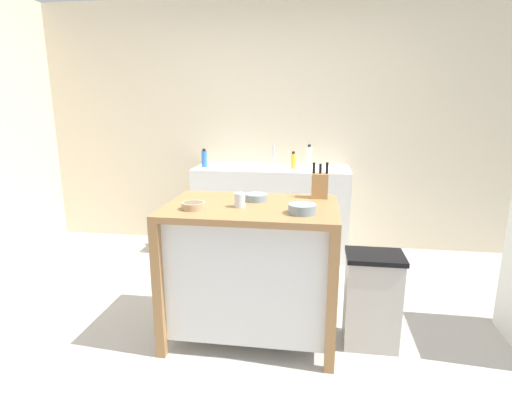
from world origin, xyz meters
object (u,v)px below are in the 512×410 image
at_px(drinking_cup, 240,200).
at_px(sink_faucet, 274,155).
at_px(kitchen_island, 252,264).
at_px(trash_bin, 372,300).
at_px(knife_block, 320,185).
at_px(bowl_ceramic_wide, 194,205).
at_px(bowl_stoneware_deep, 256,197).
at_px(bowl_ceramic_small, 302,209).
at_px(bottle_spray_cleaner, 309,156).
at_px(bottle_dish_soap, 293,161).
at_px(bottle_hand_soap, 204,159).

height_order(drinking_cup, sink_faucet, sink_faucet).
xyz_separation_m(kitchen_island, trash_bin, (0.79, -0.01, -0.20)).
relative_size(kitchen_island, drinking_cup, 12.24).
height_order(knife_block, bowl_ceramic_wide, knife_block).
relative_size(bowl_stoneware_deep, trash_bin, 0.24).
relative_size(bowl_ceramic_small, bowl_ceramic_wide, 1.13).
relative_size(bowl_stoneware_deep, bottle_spray_cleaner, 0.65).
xyz_separation_m(knife_block, bowl_ceramic_small, (-0.10, -0.43, -0.06)).
bearing_deg(trash_bin, bowl_ceramic_small, -161.29).
bearing_deg(bottle_dish_soap, bowl_ceramic_small, -84.72).
distance_m(bowl_ceramic_small, sink_faucet, 1.97).
bearing_deg(bowl_ceramic_small, bowl_stoneware_deep, 138.16).
distance_m(bowl_ceramic_small, bowl_ceramic_wide, 0.67).
bearing_deg(bottle_spray_cleaner, knife_block, -85.69).
bearing_deg(sink_faucet, drinking_cup, -90.44).
height_order(knife_block, bottle_hand_soap, knife_block).
bearing_deg(bowl_ceramic_wide, bottle_hand_soap, 103.28).
bearing_deg(drinking_cup, kitchen_island, 45.87).
height_order(kitchen_island, bowl_ceramic_wide, bowl_ceramic_wide).
bearing_deg(bowl_stoneware_deep, bowl_ceramic_wide, -141.70).
bearing_deg(bowl_ceramic_wide, kitchen_island, 24.94).
xyz_separation_m(bowl_ceramic_small, bottle_hand_soap, (-1.07, 1.74, 0.04)).
height_order(bowl_ceramic_small, bottle_hand_soap, bottle_hand_soap).
bearing_deg(knife_block, sink_faucet, 107.70).
xyz_separation_m(kitchen_island, bowl_ceramic_wide, (-0.34, -0.16, 0.43)).
relative_size(trash_bin, bottle_spray_cleaner, 2.74).
bearing_deg(trash_bin, bottle_spray_cleaner, 105.17).
relative_size(knife_block, bottle_hand_soap, 1.33).
relative_size(knife_block, bowl_ceramic_wide, 1.68).
height_order(bowl_stoneware_deep, bowl_ceramic_wide, bowl_stoneware_deep).
bearing_deg(bowl_ceramic_small, sink_faucet, 101.11).
xyz_separation_m(bowl_ceramic_wide, bottle_spray_cleaner, (0.66, 1.88, 0.07)).
distance_m(bowl_stoneware_deep, trash_bin, 1.00).
xyz_separation_m(bowl_ceramic_wide, sink_faucet, (0.29, 1.93, 0.08)).
bearing_deg(bottle_spray_cleaner, kitchen_island, -100.51).
bearing_deg(trash_bin, knife_block, 142.65).
bearing_deg(kitchen_island, knife_block, 31.99).
relative_size(bowl_stoneware_deep, drinking_cup, 1.66).
relative_size(drinking_cup, bottle_dish_soap, 0.52).
xyz_separation_m(kitchen_island, bowl_stoneware_deep, (0.02, 0.12, 0.43)).
bearing_deg(bottle_dish_soap, kitchen_island, -95.98).
bearing_deg(kitchen_island, bowl_ceramic_wide, -155.06).
xyz_separation_m(kitchen_island, bottle_dish_soap, (0.17, 1.60, 0.47)).
distance_m(bowl_ceramic_small, trash_bin, 0.80).
height_order(bottle_spray_cleaner, bottle_dish_soap, bottle_spray_cleaner).
distance_m(bowl_ceramic_wide, drinking_cup, 0.29).
height_order(trash_bin, bottle_spray_cleaner, bottle_spray_cleaner).
xyz_separation_m(drinking_cup, bottle_dish_soap, (0.23, 1.66, 0.02)).
height_order(bowl_ceramic_wide, trash_bin, bowl_ceramic_wide).
distance_m(trash_bin, sink_faucet, 2.09).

